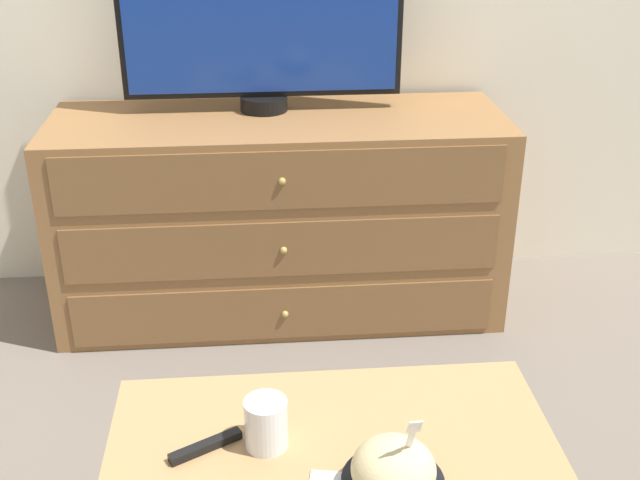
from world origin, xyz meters
TOP-DOWN VIEW (x-y plane):
  - ground_plane at (0.00, 0.00)m, footprint 12.00×12.00m
  - dresser at (0.06, -0.30)m, footprint 1.57×0.56m
  - tv at (0.02, -0.21)m, footprint 0.96×0.17m
  - takeout_bowl at (0.21, -1.84)m, footprint 0.19×0.19m
  - drink_cup at (-0.02, -1.69)m, footprint 0.09×0.09m
  - remote_control at (-0.14, -1.69)m, footprint 0.14×0.09m

SIDE VIEW (x-z plane):
  - ground_plane at x=0.00m, z-range 0.00..0.00m
  - dresser at x=0.06m, z-range 0.00..0.74m
  - remote_control at x=-0.14m, z-range 0.48..0.50m
  - takeout_bowl at x=0.21m, z-range 0.43..0.63m
  - drink_cup at x=-0.02m, z-range 0.48..0.58m
  - tv at x=0.02m, z-range 0.75..1.41m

